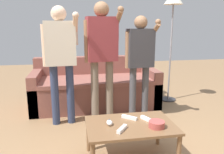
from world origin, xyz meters
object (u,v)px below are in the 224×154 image
object	(u,v)px
coffee_table	(130,129)
snack_bowl	(157,124)
game_remote_wand_far	(147,119)
player_center	(102,48)
player_left	(61,52)
player_right	(140,56)
couch	(95,88)
game_remote_wand_near	(122,129)
game_remote_wand_spare	(129,117)
floor_lamp	(173,7)
game_remote_nunchuk	(109,123)

from	to	relation	value
coffee_table	snack_bowl	world-z (taller)	snack_bowl
coffee_table	game_remote_wand_far	bearing A→B (deg)	16.50
player_center	game_remote_wand_far	distance (m)	1.23
player_left	game_remote_wand_far	bearing A→B (deg)	-48.33
player_center	player_right	bearing A→B (deg)	-5.01
game_remote_wand_far	couch	bearing A→B (deg)	102.00
game_remote_wand_near	game_remote_wand_spare	xyz separation A→B (m)	(0.13, 0.24, -0.00)
player_center	coffee_table	bearing A→B (deg)	-83.03
couch	game_remote_wand_spare	world-z (taller)	couch
game_remote_wand_near	game_remote_wand_spare	world-z (taller)	same
snack_bowl	floor_lamp	bearing A→B (deg)	62.70
player_left	game_remote_wand_spare	distance (m)	1.28
coffee_table	player_left	xyz separation A→B (m)	(-0.68, 1.02, 0.65)
game_remote_nunchuk	game_remote_wand_far	world-z (taller)	game_remote_nunchuk
coffee_table	game_remote_nunchuk	distance (m)	0.22
player_center	player_right	size ratio (longest dim) A/B	1.12
coffee_table	game_remote_wand_near	size ratio (longest dim) A/B	5.66
snack_bowl	game_remote_wand_near	xyz separation A→B (m)	(-0.34, -0.01, -0.01)
floor_lamp	game_remote_wand_spare	bearing A→B (deg)	-125.76
coffee_table	game_remote_nunchuk	bearing A→B (deg)	175.44
couch	player_left	distance (m)	1.10
coffee_table	game_remote_nunchuk	xyz separation A→B (m)	(-0.20, 0.02, 0.07)
game_remote_nunchuk	game_remote_wand_spare	size ratio (longest dim) A/B	0.59
floor_lamp	player_right	distance (m)	1.25
player_right	player_left	bearing A→B (deg)	179.84
player_left	game_remote_wand_far	size ratio (longest dim) A/B	10.07
game_remote_wand_near	couch	bearing A→B (deg)	91.73
player_left	game_remote_wand_near	world-z (taller)	player_left
snack_bowl	game_remote_wand_near	distance (m)	0.34
player_right	game_remote_wand_spare	xyz separation A→B (m)	(-0.38, -0.90, -0.51)
game_remote_nunchuk	player_center	distance (m)	1.22
coffee_table	game_remote_wand_spare	xyz separation A→B (m)	(0.02, 0.12, 0.06)
game_remote_wand_far	game_remote_wand_spare	bearing A→B (deg)	157.78
player_center	game_remote_wand_far	xyz separation A→B (m)	(0.31, -1.01, -0.62)
coffee_table	player_left	distance (m)	1.39
game_remote_nunchuk	game_remote_wand_near	bearing A→B (deg)	-55.77
floor_lamp	game_remote_wand_near	size ratio (longest dim) A/B	12.55
player_right	game_remote_wand_far	distance (m)	1.11
floor_lamp	game_remote_wand_far	distance (m)	2.27
game_remote_nunchuk	floor_lamp	size ratio (longest dim) A/B	0.05
floor_lamp	game_remote_wand_near	bearing A→B (deg)	-124.87
game_remote_wand_near	coffee_table	bearing A→B (deg)	47.32
player_center	player_left	bearing A→B (deg)	-175.50
player_left	game_remote_wand_far	distance (m)	1.42
floor_lamp	game_remote_wand_near	distance (m)	2.54
game_remote_nunchuk	player_center	bearing A→B (deg)	85.94
snack_bowl	player_right	size ratio (longest dim) A/B	0.10
snack_bowl	coffee_table	bearing A→B (deg)	153.52
couch	coffee_table	world-z (taller)	couch
player_left	coffee_table	bearing A→B (deg)	-56.47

